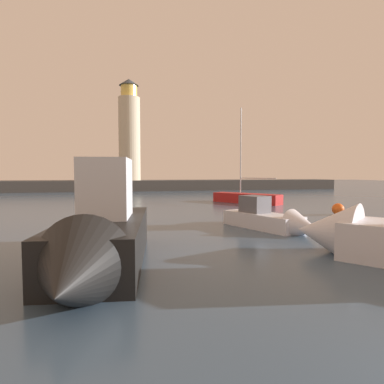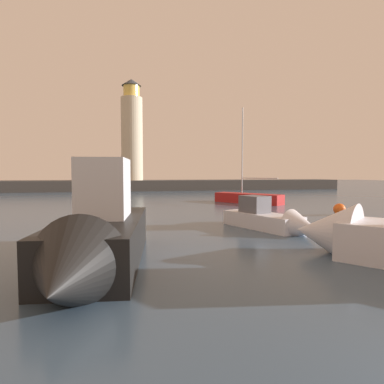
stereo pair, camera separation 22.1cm
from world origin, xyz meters
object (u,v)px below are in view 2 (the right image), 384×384
at_px(motorboat_3, 96,238).
at_px(mooring_buoy, 339,209).
at_px(lighthouse, 132,133).
at_px(motorboat_1, 273,220).
at_px(sailboat_moored, 248,198).

relative_size(motorboat_3, mooring_buoy, 10.66).
bearing_deg(lighthouse, motorboat_1, -80.74).
relative_size(motorboat_1, sailboat_moored, 0.62).
distance_m(motorboat_1, sailboat_moored, 16.33).
bearing_deg(mooring_buoy, sailboat_moored, 106.91).
bearing_deg(lighthouse, mooring_buoy, -68.69).
bearing_deg(motorboat_3, sailboat_moored, 57.30).
xyz_separation_m(lighthouse, motorboat_3, (-1.96, -49.32, -9.59)).
relative_size(lighthouse, motorboat_1, 2.92).
bearing_deg(motorboat_3, motorboat_1, 32.56).
distance_m(lighthouse, motorboat_1, 45.26).
height_order(lighthouse, sailboat_moored, lighthouse).
height_order(motorboat_1, mooring_buoy, motorboat_1).
bearing_deg(sailboat_moored, motorboat_3, -122.70).
height_order(motorboat_1, sailboat_moored, sailboat_moored).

